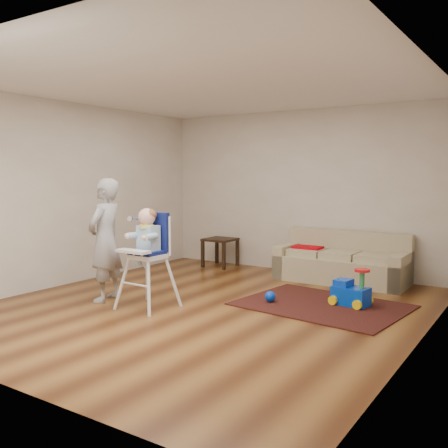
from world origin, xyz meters
The scene contains 9 objects.
ground centered at (0.00, 0.00, 0.00)m, with size 5.50×5.50×0.00m, color #43210D.
room_envelope centered at (0.00, 0.53, 1.88)m, with size 5.04×5.52×2.72m.
sofa centered at (0.89, 2.30, 0.38)m, with size 1.96×0.81×0.75m.
side_table centered at (-1.37, 2.37, 0.25)m, with size 0.51×0.51×0.51m, color black, non-canonical shape.
area_rug centered at (1.18, 0.83, 0.01)m, with size 1.95×1.47×0.02m, color black.
ride_on_toy centered at (1.48, 1.02, 0.25)m, with size 0.43×0.31×0.47m, color blue, non-canonical shape.
toy_ball centered at (0.58, 0.59, 0.08)m, with size 0.14×0.14×0.14m, color blue.
high_chair centered at (-0.58, -0.42, 0.60)m, with size 0.59×0.59×1.24m.
adult centered at (-1.27, -0.45, 0.79)m, with size 0.58×0.38×1.59m, color #9B9C9E.
Camera 1 is at (3.49, -4.94, 1.63)m, focal length 40.00 mm.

